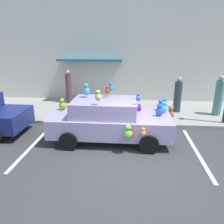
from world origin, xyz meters
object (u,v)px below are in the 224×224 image
pedestrian_near_shopfront (69,87)px  pedestrian_by_lamp (178,96)px  plush_covered_car (109,119)px  teddy_bear_on_sidewalk (171,113)px  pedestrian_walking_past (219,97)px

pedestrian_near_shopfront → pedestrian_by_lamp: pedestrian_near_shopfront is taller
plush_covered_car → pedestrian_by_lamp: bearing=46.6°
teddy_bear_on_sidewalk → pedestrian_walking_past: bearing=18.6°
plush_covered_car → pedestrian_by_lamp: size_ratio=2.50×
plush_covered_car → pedestrian_walking_past: size_ratio=2.28×
teddy_bear_on_sidewalk → pedestrian_walking_past: pedestrian_walking_past is taller
pedestrian_walking_past → plush_covered_car: bearing=-149.3°
plush_covered_car → pedestrian_by_lamp: (3.08, 3.26, 0.14)m
pedestrian_near_shopfront → pedestrian_by_lamp: bearing=-11.5°
teddy_bear_on_sidewalk → pedestrian_near_shopfront: (-5.36, 2.31, 0.60)m
plush_covered_car → pedestrian_walking_past: 5.70m
pedestrian_walking_past → pedestrian_near_shopfront: bearing=168.7°
pedestrian_walking_past → pedestrian_by_lamp: size_ratio=1.10×
teddy_bear_on_sidewalk → pedestrian_by_lamp: 1.33m
pedestrian_near_shopfront → pedestrian_walking_past: pedestrian_walking_past is taller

